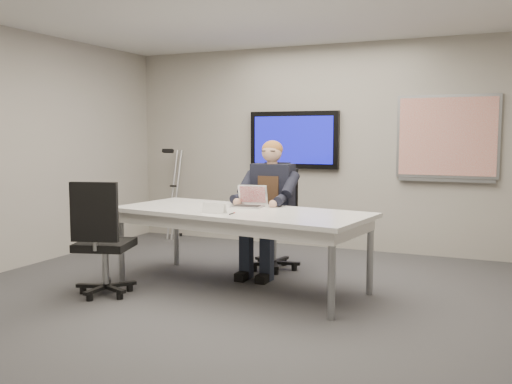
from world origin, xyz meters
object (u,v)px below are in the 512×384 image
at_px(office_chair_near, 103,260).
at_px(laptop, 250,201).
at_px(office_chair_far, 275,238).
at_px(seated_person, 266,221).
at_px(conference_table, 240,219).

distance_m(office_chair_near, laptop, 1.61).
xyz_separation_m(office_chair_far, laptop, (-0.02, -0.66, 0.50)).
bearing_deg(office_chair_near, laptop, -151.69).
bearing_deg(laptop, office_chair_near, -141.91).
relative_size(office_chair_near, laptop, 3.27).
height_order(seated_person, laptop, seated_person).
bearing_deg(conference_table, office_chair_far, 97.35).
height_order(office_chair_far, laptop, office_chair_far).
bearing_deg(conference_table, laptop, 101.71).
bearing_deg(conference_table, office_chair_near, -135.51).
height_order(conference_table, office_chair_far, office_chair_far).
distance_m(seated_person, laptop, 0.46).
distance_m(conference_table, office_chair_near, 1.41).
xyz_separation_m(office_chair_near, seated_person, (1.11, 1.47, 0.25)).
bearing_deg(office_chair_near, conference_table, -160.29).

